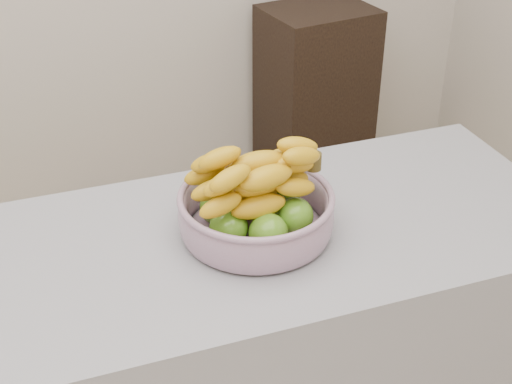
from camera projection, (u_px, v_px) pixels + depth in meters
cabinet at (315, 96)px, 3.29m from camera, size 0.51×0.43×0.83m
fruit_bowl at (256, 207)px, 1.48m from camera, size 0.33×0.33×0.19m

